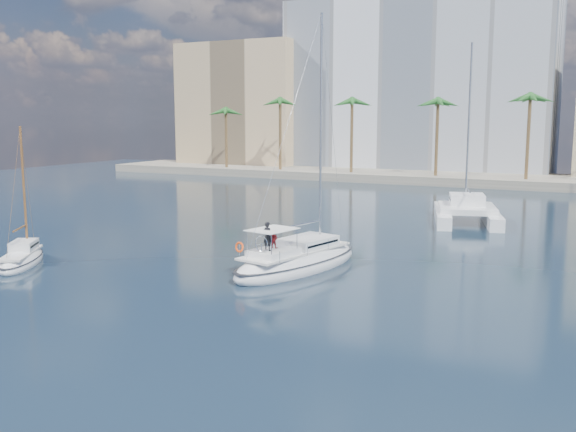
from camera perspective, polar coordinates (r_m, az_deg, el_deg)
The scene contains 10 objects.
ground at distance 37.09m, azimuth -0.64°, elevation -5.61°, with size 160.00×160.00×0.00m, color black.
quay at distance 94.79m, azimuth 16.49°, elevation 3.17°, with size 120.00×14.00×1.20m, color gray.
building_modern at distance 108.85m, azimuth 11.61°, elevation 11.09°, with size 42.00×16.00×28.00m, color white.
building_tan_left at distance 116.67m, azimuth -3.55°, elevation 9.60°, with size 22.00×14.00×22.00m, color tan.
palm_left at distance 102.27m, azimuth -3.03°, elevation 9.33°, with size 3.60×3.60×12.30m.
palm_centre at distance 90.47m, azimuth 16.30°, elevation 9.08°, with size 3.60×3.60×12.30m.
main_sloop at distance 39.32m, azimuth 0.86°, elevation -4.02°, with size 5.78×11.46×16.28m.
small_sloop at distance 43.84m, azimuth -22.58°, elevation -3.55°, with size 5.09×6.48×9.19m.
catamaran at distance 59.00m, azimuth 15.59°, elevation 0.54°, with size 7.95×11.70×15.74m.
seagull at distance 42.05m, azimuth 2.79°, elevation -3.07°, with size 1.23×0.53×0.23m.
Camera 1 is at (16.44, -31.96, 9.19)m, focal length 40.00 mm.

